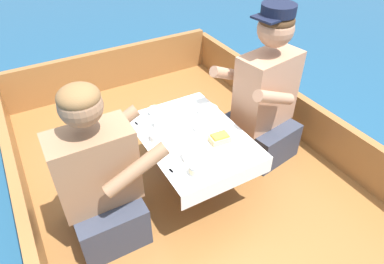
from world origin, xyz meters
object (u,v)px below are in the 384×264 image
person_port (100,181)px  person_starboard (264,99)px  sandwich (220,138)px  coffee_cup_starboard (159,122)px  coffee_cup_port (155,111)px  tin_can (195,170)px

person_port → person_starboard: 1.17m
sandwich → person_port: bearing=173.4°
coffee_cup_starboard → coffee_cup_port: bearing=76.4°
tin_can → person_port: bearing=152.9°
coffee_cup_starboard → tin_can: bearing=-91.8°
sandwich → coffee_cup_starboard: sandwich is taller
person_starboard → coffee_cup_port: person_starboard is taller
person_port → coffee_cup_starboard: 0.52m
person_port → coffee_cup_starboard: bearing=28.3°
person_starboard → coffee_cup_port: size_ratio=11.68×
person_port → coffee_cup_port: bearing=37.3°
coffee_cup_port → tin_can: size_ratio=1.34×
coffee_cup_port → person_starboard: bearing=-19.5°
person_starboard → tin_can: bearing=16.1°
sandwich → coffee_cup_port: (-0.20, 0.44, -0.01)m
person_port → sandwich: person_port is taller
person_port → coffee_cup_port: 0.61m
person_starboard → coffee_cup_starboard: person_starboard is taller
person_port → person_starboard: (1.17, 0.12, 0.06)m
person_port → sandwich: bearing=-6.1°
coffee_cup_port → tin_can: (-0.04, -0.59, 0.00)m
sandwich → coffee_cup_port: sandwich is taller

